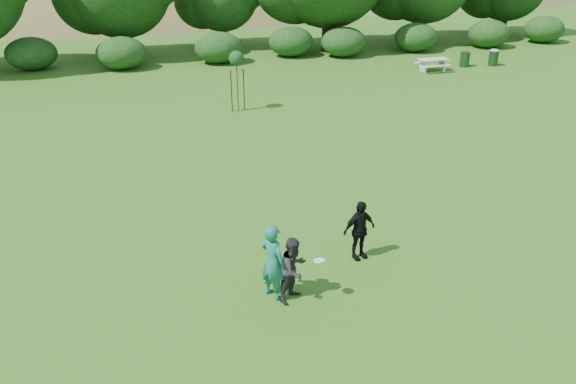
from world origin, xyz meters
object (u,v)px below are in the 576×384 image
Objects in this scene: player_grey at (294,269)px; trash_can_near at (465,59)px; player_teal at (273,262)px; player_black at (359,230)px; picnic_table at (433,63)px; sapling at (236,60)px; trash_can_lidded at (494,57)px.

trash_can_near is at bearing 14.67° from player_grey.
player_teal is 1.18× the size of player_grey.
player_teal is 2.80m from player_black.
player_grey is at bearing -161.99° from player_black.
player_black is at bearing -123.81° from picnic_table.
sapling reaches higher than trash_can_near.
player_black reaches higher than trash_can_lidded.
player_black is 1.56× the size of trash_can_lidded.
player_black is 14.02m from sapling.
player_black is 22.70m from picnic_table.
player_grey is (0.44, -0.22, -0.14)m from player_teal.
player_teal is at bearing -98.08° from sapling.
player_grey is at bearing -126.27° from picnic_table.
sapling reaches higher than picnic_table.
trash_can_near is 0.32× the size of sapling.
trash_can_lidded is at bearing 4.54° from picnic_table.
player_teal reaches higher than player_black.
player_teal reaches higher than trash_can_lidded.
sapling is at bearing -163.24° from trash_can_lidded.
trash_can_lidded is (1.92, -0.24, 0.09)m from trash_can_near.
player_black is (2.59, 1.06, -0.13)m from player_teal.
player_teal is 0.51m from player_grey.
player_black is 1.82× the size of trash_can_near.
player_black is 0.58× the size of sapling.
picnic_table is at bearing 18.30° from player_grey.
trash_can_lidded is at bearing -74.78° from player_teal.
trash_can_near is at bearing 172.89° from trash_can_lidded.
player_teal is 1.15× the size of player_black.
trash_can_near is (15.19, 19.45, -0.37)m from player_black.
trash_can_lidded is (19.69, 20.27, -0.40)m from player_teal.
sapling is at bearing -160.55° from trash_can_near.
player_grey is 1.53× the size of trash_can_lidded.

